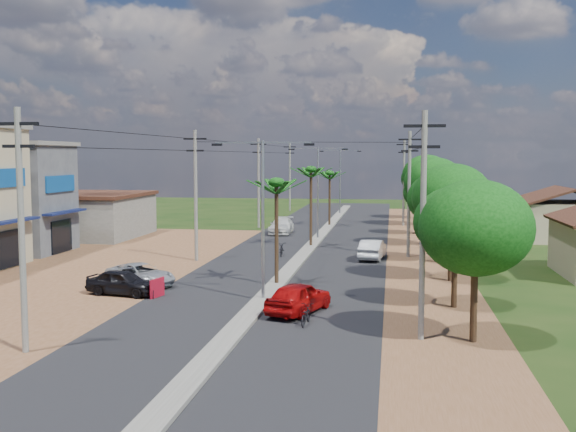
% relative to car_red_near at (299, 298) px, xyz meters
% --- Properties ---
extents(ground, '(160.00, 160.00, 0.00)m').
position_rel_car_red_near_xyz_m(ground, '(-2.12, 2.31, -0.73)').
color(ground, black).
rests_on(ground, ground).
extents(road, '(12.00, 110.00, 0.04)m').
position_rel_car_red_near_xyz_m(road, '(-2.12, 17.31, -0.71)').
color(road, black).
rests_on(road, ground).
extents(median, '(1.00, 90.00, 0.18)m').
position_rel_car_red_near_xyz_m(median, '(-2.12, 20.31, -0.64)').
color(median, '#605E56').
rests_on(median, ground).
extents(dirt_lot_west, '(18.00, 46.00, 0.04)m').
position_rel_car_red_near_xyz_m(dirt_lot_west, '(-17.12, 10.31, -0.71)').
color(dirt_lot_west, brown).
rests_on(dirt_lot_west, ground).
extents(dirt_shoulder_east, '(5.00, 90.00, 0.03)m').
position_rel_car_red_near_xyz_m(dirt_shoulder_east, '(6.38, 17.31, -0.71)').
color(dirt_shoulder_east, brown).
rests_on(dirt_shoulder_east, ground).
extents(shophouse_grey, '(9.00, 6.40, 8.30)m').
position_rel_car_red_near_xyz_m(shophouse_grey, '(-24.10, 16.31, 3.44)').
color(shophouse_grey, '#44464B').
rests_on(shophouse_grey, ground).
extents(low_shed, '(10.40, 10.40, 3.95)m').
position_rel_car_red_near_xyz_m(low_shed, '(-23.12, 26.31, 1.24)').
color(low_shed, '#605E56').
rests_on(low_shed, ground).
extents(house_east_far, '(7.60, 7.50, 4.60)m').
position_rel_car_red_near_xyz_m(house_east_far, '(18.88, 30.31, 1.67)').
color(house_east_far, tan).
rests_on(house_east_far, ground).
extents(tree_east_a, '(4.40, 4.40, 6.37)m').
position_rel_car_red_near_xyz_m(tree_east_a, '(7.38, -3.69, 3.76)').
color(tree_east_a, black).
rests_on(tree_east_a, ground).
extents(tree_east_b, '(4.00, 4.00, 5.83)m').
position_rel_car_red_near_xyz_m(tree_east_b, '(7.18, 2.31, 3.39)').
color(tree_east_b, black).
rests_on(tree_east_b, ground).
extents(tree_east_c, '(4.60, 4.60, 6.83)m').
position_rel_car_red_near_xyz_m(tree_east_c, '(7.58, 9.31, 4.14)').
color(tree_east_c, black).
rests_on(tree_east_c, ground).
extents(tree_east_d, '(4.20, 4.20, 6.13)m').
position_rel_car_red_near_xyz_m(tree_east_d, '(7.28, 16.31, 3.61)').
color(tree_east_d, black).
rests_on(tree_east_d, ground).
extents(tree_east_e, '(4.80, 4.80, 7.14)m').
position_rel_car_red_near_xyz_m(tree_east_e, '(7.48, 24.31, 4.36)').
color(tree_east_e, black).
rests_on(tree_east_e, ground).
extents(tree_east_f, '(3.80, 3.80, 5.52)m').
position_rel_car_red_near_xyz_m(tree_east_f, '(7.08, 32.31, 3.16)').
color(tree_east_f, black).
rests_on(tree_east_f, ground).
extents(tree_east_g, '(5.00, 5.00, 7.38)m').
position_rel_car_red_near_xyz_m(tree_east_g, '(7.68, 40.31, 4.51)').
color(tree_east_g, black).
rests_on(tree_east_g, ground).
extents(tree_east_h, '(4.40, 4.40, 6.52)m').
position_rel_car_red_near_xyz_m(tree_east_h, '(7.38, 48.31, 3.91)').
color(tree_east_h, black).
rests_on(tree_east_h, ground).
extents(palm_median_near, '(2.00, 2.00, 6.15)m').
position_rel_car_red_near_xyz_m(palm_median_near, '(-2.12, 6.31, 4.81)').
color(palm_median_near, black).
rests_on(palm_median_near, ground).
extents(palm_median_mid, '(2.00, 2.00, 6.55)m').
position_rel_car_red_near_xyz_m(palm_median_mid, '(-2.12, 22.31, 5.17)').
color(palm_median_mid, black).
rests_on(palm_median_mid, ground).
extents(palm_median_far, '(2.00, 2.00, 5.85)m').
position_rel_car_red_near_xyz_m(palm_median_far, '(-2.12, 38.31, 4.54)').
color(palm_median_far, black).
rests_on(palm_median_far, ground).
extents(streetlight_near, '(5.10, 0.18, 8.00)m').
position_rel_car_red_near_xyz_m(streetlight_near, '(-2.12, 2.31, 4.06)').
color(streetlight_near, gray).
rests_on(streetlight_near, ground).
extents(streetlight_mid, '(5.10, 0.18, 8.00)m').
position_rel_car_red_near_xyz_m(streetlight_mid, '(-2.12, 27.31, 4.06)').
color(streetlight_mid, gray).
rests_on(streetlight_mid, ground).
extents(streetlight_far, '(5.10, 0.18, 8.00)m').
position_rel_car_red_near_xyz_m(streetlight_far, '(-2.12, 52.31, 4.06)').
color(streetlight_far, gray).
rests_on(streetlight_far, ground).
extents(utility_pole_w_a, '(1.60, 0.24, 9.00)m').
position_rel_car_red_near_xyz_m(utility_pole_w_a, '(-9.12, -7.69, 4.03)').
color(utility_pole_w_a, '#605E56').
rests_on(utility_pole_w_a, ground).
extents(utility_pole_w_b, '(1.60, 0.24, 9.00)m').
position_rel_car_red_near_xyz_m(utility_pole_w_b, '(-9.12, 14.31, 4.03)').
color(utility_pole_w_b, '#605E56').
rests_on(utility_pole_w_b, ground).
extents(utility_pole_w_c, '(1.60, 0.24, 9.00)m').
position_rel_car_red_near_xyz_m(utility_pole_w_c, '(-9.12, 36.31, 4.03)').
color(utility_pole_w_c, '#605E56').
rests_on(utility_pole_w_c, ground).
extents(utility_pole_w_d, '(1.60, 0.24, 9.00)m').
position_rel_car_red_near_xyz_m(utility_pole_w_d, '(-9.12, 57.31, 4.03)').
color(utility_pole_w_d, '#605E56').
rests_on(utility_pole_w_d, ground).
extents(utility_pole_e_a, '(1.60, 0.24, 9.00)m').
position_rel_car_red_near_xyz_m(utility_pole_e_a, '(5.38, -3.69, 4.03)').
color(utility_pole_e_a, '#605E56').
rests_on(utility_pole_e_a, ground).
extents(utility_pole_e_b, '(1.60, 0.24, 9.00)m').
position_rel_car_red_near_xyz_m(utility_pole_e_b, '(5.38, 18.31, 4.03)').
color(utility_pole_e_b, '#605E56').
rests_on(utility_pole_e_b, ground).
extents(utility_pole_e_c, '(1.60, 0.24, 9.00)m').
position_rel_car_red_near_xyz_m(utility_pole_e_c, '(5.38, 40.31, 4.03)').
color(utility_pole_e_c, '#605E56').
rests_on(utility_pole_e_c, ground).
extents(car_red_near, '(2.99, 4.58, 1.45)m').
position_rel_car_red_near_xyz_m(car_red_near, '(0.00, 0.00, 0.00)').
color(car_red_near, '#950808').
rests_on(car_red_near, ground).
extents(car_silver_mid, '(1.95, 4.35, 1.39)m').
position_rel_car_red_near_xyz_m(car_silver_mid, '(2.88, 16.78, -0.03)').
color(car_silver_mid, '#9A9EA2').
rests_on(car_silver_mid, ground).
extents(car_white_far, '(2.18, 5.00, 1.43)m').
position_rel_car_red_near_xyz_m(car_white_far, '(-5.93, 31.19, -0.01)').
color(car_white_far, '#BBBCB7').
rests_on(car_white_far, ground).
extents(car_parked_silver, '(4.83, 3.97, 1.22)m').
position_rel_car_red_near_xyz_m(car_parked_silver, '(-9.62, 5.16, -0.11)').
color(car_parked_silver, '#9A9EA2').
rests_on(car_parked_silver, ground).
extents(car_parked_dark, '(4.08, 2.23, 1.31)m').
position_rel_car_red_near_xyz_m(car_parked_dark, '(-9.62, 2.62, -0.07)').
color(car_parked_dark, black).
rests_on(car_parked_dark, ground).
extents(moto_rider_east, '(0.69, 1.64, 0.84)m').
position_rel_car_red_near_xyz_m(moto_rider_east, '(0.59, -2.12, -0.31)').
color(moto_rider_east, black).
rests_on(moto_rider_east, ground).
extents(moto_rider_west_a, '(0.89, 1.98, 1.00)m').
position_rel_car_red_near_xyz_m(moto_rider_west_a, '(-3.67, 17.47, -0.22)').
color(moto_rider_west_a, black).
rests_on(moto_rider_west_a, ground).
extents(moto_rider_west_b, '(0.93, 1.56, 0.91)m').
position_rel_car_red_near_xyz_m(moto_rider_west_b, '(-7.12, 33.38, -0.27)').
color(moto_rider_west_b, black).
rests_on(moto_rider_west_b, ground).
extents(roadside_sign, '(0.37, 1.20, 1.01)m').
position_rel_car_red_near_xyz_m(roadside_sign, '(-7.62, 2.27, -0.22)').
color(roadside_sign, maroon).
rests_on(roadside_sign, ground).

